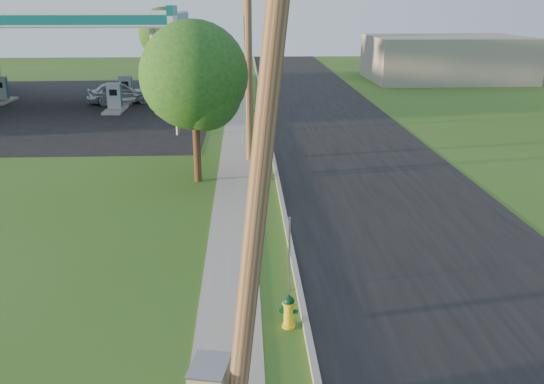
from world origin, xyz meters
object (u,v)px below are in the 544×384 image
at_px(utility_pole_far, 246,33).
at_px(fuel_pump_se, 126,92).
at_px(price_pylon, 173,34).
at_px(car_silver, 120,93).
at_px(fuel_pump_ne, 115,101).
at_px(fuel_pump_sw, 2,93).
at_px(tree_verge, 196,80).
at_px(utility_pole_near, 261,165).
at_px(hydrant_near, 289,311).
at_px(tree_lot, 165,35).
at_px(hydrant_mid, 268,171).
at_px(utility_pole_mid, 248,51).
at_px(hydrant_far, 257,111).

xyz_separation_m(utility_pole_far, fuel_pump_se, (-8.90, -1.00, -4.08)).
distance_m(price_pylon, car_silver, 12.77).
relative_size(utility_pole_far, fuel_pump_ne, 2.97).
xyz_separation_m(fuel_pump_sw, tree_verge, (15.83, -20.24, 3.42)).
distance_m(utility_pole_near, hydrant_near, 5.65).
height_order(utility_pole_far, tree_verge, utility_pole_far).
height_order(utility_pole_near, fuel_pump_se, utility_pole_near).
xyz_separation_m(fuel_pump_sw, price_pylon, (14.00, -11.50, 4.71)).
distance_m(fuel_pump_se, car_silver, 0.88).
bearing_deg(tree_verge, hydrant_near, -76.20).
height_order(fuel_pump_se, car_silver, fuel_pump_se).
relative_size(utility_pole_near, tree_lot, 1.43).
bearing_deg(utility_pole_far, utility_pole_near, -90.00).
bearing_deg(fuel_pump_ne, hydrant_mid, -59.21).
height_order(utility_pole_near, tree_verge, utility_pole_near).
xyz_separation_m(utility_pole_near, hydrant_near, (0.71, 3.46, -4.41)).
xyz_separation_m(utility_pole_mid, fuel_pump_se, (-8.90, 17.00, -4.23)).
height_order(utility_pole_mid, hydrant_mid, utility_pole_mid).
bearing_deg(fuel_pump_se, hydrant_far, -33.38).
bearing_deg(price_pylon, fuel_pump_se, 113.50).
bearing_deg(fuel_pump_se, car_silver, -107.52).
distance_m(utility_pole_near, utility_pole_mid, 18.00).
distance_m(fuel_pump_ne, fuel_pump_se, 4.00).
bearing_deg(utility_pole_mid, fuel_pump_se, 117.63).
bearing_deg(utility_pole_near, utility_pole_far, 90.00).
xyz_separation_m(utility_pole_near, utility_pole_mid, (-0.00, 18.00, 0.15)).
relative_size(utility_pole_near, fuel_pump_ne, 2.96).
height_order(tree_verge, tree_lot, tree_lot).
bearing_deg(car_silver, hydrant_far, -135.52).
bearing_deg(hydrant_near, hydrant_mid, 90.04).
bearing_deg(fuel_pump_sw, hydrant_near, -59.46).
bearing_deg(utility_pole_mid, fuel_pump_ne, 124.40).
bearing_deg(utility_pole_near, tree_verge, 97.97).
bearing_deg(utility_pole_far, fuel_pump_sw, -176.80).
height_order(tree_lot, hydrant_near, tree_lot).
bearing_deg(fuel_pump_sw, tree_lot, 38.01).
xyz_separation_m(utility_pole_far, tree_verge, (-2.07, -21.24, -0.66)).
distance_m(fuel_pump_sw, hydrant_mid, 27.40).
xyz_separation_m(hydrant_near, car_silver, (-9.87, 30.71, 0.39)).
bearing_deg(utility_pole_near, tree_lot, 99.00).
distance_m(fuel_pump_ne, fuel_pump_sw, 9.85).
distance_m(fuel_pump_ne, car_silver, 3.17).
bearing_deg(fuel_pump_ne, fuel_pump_sw, 156.04).
distance_m(tree_lot, car_silver, 10.30).
relative_size(price_pylon, hydrant_mid, 9.54).
xyz_separation_m(utility_pole_near, utility_pole_far, (-0.00, 36.00, 0.00)).
height_order(fuel_pump_se, price_pylon, price_pylon).
height_order(utility_pole_mid, hydrant_near, utility_pole_mid).
height_order(utility_pole_near, tree_lot, utility_pole_near).
bearing_deg(fuel_pump_se, utility_pole_mid, -62.37).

